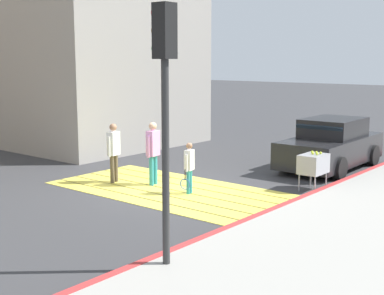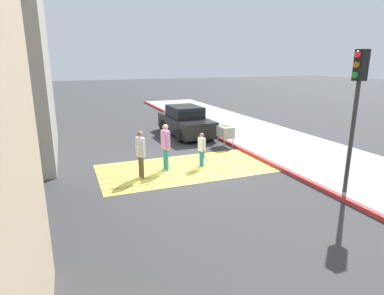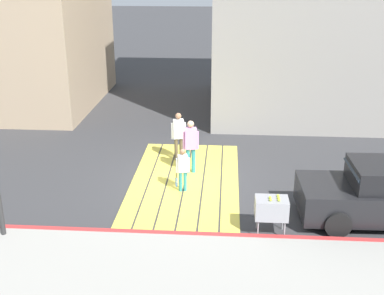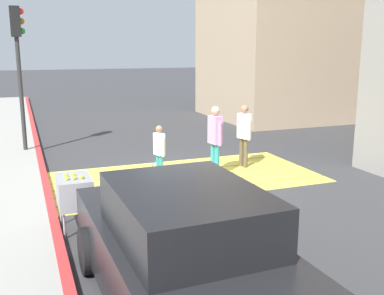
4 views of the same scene
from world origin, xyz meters
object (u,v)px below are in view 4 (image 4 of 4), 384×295
object	(u,v)px
car_parked_near_curb	(183,253)
pedestrian_adult_trailing	(215,136)
pedestrian_adult_lead	(244,131)
traffic_light_corner	(18,50)
tennis_ball_cart	(74,191)
pedestrian_child_with_racket	(159,150)

from	to	relation	value
car_parked_near_curb	pedestrian_adult_trailing	xyz separation A→B (m)	(2.72, 5.20, 0.27)
pedestrian_adult_lead	pedestrian_adult_trailing	world-z (taller)	pedestrian_adult_trailing
traffic_light_corner	tennis_ball_cart	size ratio (longest dim) A/B	4.17
pedestrian_adult_lead	pedestrian_child_with_racket	size ratio (longest dim) A/B	1.25
tennis_ball_cart	car_parked_near_curb	bearing A→B (deg)	-73.06
traffic_light_corner	pedestrian_adult_trailing	bearing A→B (deg)	-44.62
car_parked_near_curb	traffic_light_corner	world-z (taller)	traffic_light_corner
pedestrian_child_with_racket	pedestrian_adult_lead	bearing A→B (deg)	8.16
car_parked_near_curb	tennis_ball_cart	bearing A→B (deg)	106.94
pedestrian_adult_trailing	pedestrian_child_with_racket	world-z (taller)	pedestrian_adult_trailing
traffic_light_corner	pedestrian_child_with_racket	bearing A→B (deg)	-54.62
tennis_ball_cart	pedestrian_adult_lead	world-z (taller)	pedestrian_adult_lead
pedestrian_adult_trailing	pedestrian_child_with_racket	xyz separation A→B (m)	(-1.38, 0.14, -0.26)
car_parked_near_curb	pedestrian_adult_trailing	world-z (taller)	pedestrian_adult_trailing
car_parked_near_curb	traffic_light_corner	bearing A→B (deg)	99.50
traffic_light_corner	pedestrian_adult_lead	bearing A→B (deg)	-35.15
traffic_light_corner	pedestrian_adult_trailing	world-z (taller)	traffic_light_corner
pedestrian_adult_trailing	tennis_ball_cart	bearing A→B (deg)	-148.18
traffic_light_corner	pedestrian_child_with_racket	world-z (taller)	traffic_light_corner
car_parked_near_curb	pedestrian_adult_lead	xyz separation A→B (m)	(3.75, 5.69, 0.23)
pedestrian_adult_trailing	pedestrian_child_with_racket	size ratio (longest dim) A/B	1.31
traffic_light_corner	tennis_ball_cart	xyz separation A→B (m)	(0.68, -6.48, -2.34)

